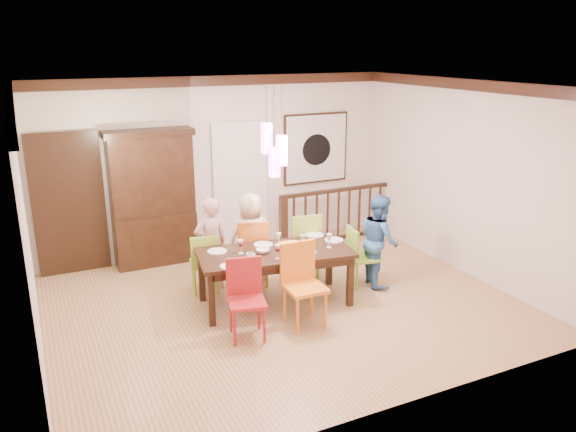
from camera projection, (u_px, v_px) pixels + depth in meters
name	position (u px, v px, depth m)	size (l,w,h in m)	color
floor	(283.00, 304.00, 7.59)	(6.00, 6.00, 0.00)	#9E774C
ceiling	(283.00, 85.00, 6.75)	(6.00, 6.00, 0.00)	white
wall_back	(219.00, 165.00, 9.33)	(6.00, 6.00, 0.00)	beige
wall_left	(26.00, 234.00, 5.93)	(5.00, 5.00, 0.00)	beige
wall_right	(464.00, 178.00, 8.41)	(5.00, 5.00, 0.00)	beige
crown_molding	(283.00, 92.00, 6.77)	(6.00, 5.00, 0.16)	black
panel_door	(69.00, 206.00, 8.41)	(1.04, 0.07, 2.24)	black
white_doorway	(240.00, 187.00, 9.56)	(0.97, 0.05, 2.22)	silver
painting	(316.00, 148.00, 9.99)	(1.25, 0.06, 1.25)	black
pendant_cluster	(274.00, 150.00, 7.03)	(0.27, 0.21, 1.14)	#EA46BA
dining_table	(275.00, 257.00, 7.45)	(2.13, 1.19, 0.75)	black
chair_far_left	(204.00, 258.00, 7.87)	(0.47, 0.47, 0.87)	#8DB733
chair_far_mid	(253.00, 246.00, 8.12)	(0.57, 0.57, 1.00)	orange
chair_far_right	(302.00, 240.00, 8.37)	(0.50, 0.50, 1.02)	#96B936
chair_near_left	(247.00, 296.00, 6.58)	(0.51, 0.51, 0.95)	#A31B1E
chair_near_mid	(305.00, 281.00, 6.87)	(0.48, 0.48, 1.04)	orange
chair_end_right	(364.00, 253.00, 8.06)	(0.46, 0.46, 0.89)	#76B52B
china_hutch	(153.00, 198.00, 8.78)	(1.35, 0.46, 2.14)	black
balustrade	(338.00, 213.00, 9.96)	(2.29, 0.12, 0.96)	black
person_far_left	(211.00, 244.00, 7.89)	(0.50, 0.33, 1.36)	#D3A0A6
person_far_mid	(251.00, 238.00, 8.19)	(0.65, 0.43, 1.34)	beige
person_end_right	(379.00, 240.00, 8.08)	(0.65, 0.51, 1.34)	teal
serving_bowl	(291.00, 247.00, 7.44)	(0.34, 0.34, 0.08)	gold
small_bowl	(263.00, 251.00, 7.35)	(0.18, 0.18, 0.06)	white
cup_left	(251.00, 257.00, 7.10)	(0.12, 0.12, 0.10)	silver
cup_right	(303.00, 238.00, 7.82)	(0.09, 0.09, 0.08)	silver
plate_far_left	(217.00, 251.00, 7.40)	(0.26, 0.26, 0.01)	white
plate_far_mid	(263.00, 245.00, 7.65)	(0.26, 0.26, 0.01)	white
plate_far_right	(315.00, 235.00, 8.04)	(0.26, 0.26, 0.01)	white
plate_near_left	(230.00, 266.00, 6.90)	(0.26, 0.26, 0.01)	white
plate_near_mid	(306.00, 252.00, 7.36)	(0.26, 0.26, 0.01)	white
plate_end_right	(334.00, 240.00, 7.83)	(0.26, 0.26, 0.01)	white
wine_glass_a	(241.00, 247.00, 7.31)	(0.08, 0.08, 0.19)	#590C19
wine_glass_b	(279.00, 240.00, 7.58)	(0.08, 0.08, 0.19)	silver
wine_glass_c	(278.00, 252.00, 7.13)	(0.08, 0.08, 0.19)	#590C19
wine_glass_d	(329.00, 241.00, 7.53)	(0.08, 0.08, 0.19)	silver
napkin	(286.00, 259.00, 7.13)	(0.18, 0.14, 0.01)	#D83359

